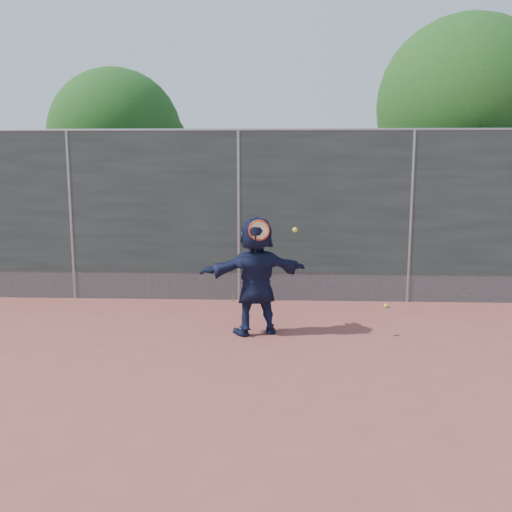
{
  "coord_description": "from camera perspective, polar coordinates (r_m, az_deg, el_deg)",
  "views": [
    {
      "loc": [
        0.75,
        -6.48,
        2.49
      ],
      "look_at": [
        0.39,
        1.51,
        1.14
      ],
      "focal_mm": 40.0,
      "sensor_mm": 36.0,
      "label": 1
    }
  ],
  "objects": [
    {
      "name": "fence",
      "position": [
        10.05,
        -1.74,
        4.4
      ],
      "size": [
        20.0,
        0.06,
        3.03
      ],
      "color": "#38423D",
      "rests_on": "ground"
    },
    {
      "name": "player",
      "position": [
        8.16,
        0.0,
        -1.97
      ],
      "size": [
        1.66,
        0.98,
        1.71
      ],
      "primitive_type": "imported",
      "rotation": [
        0.0,
        0.0,
        3.46
      ],
      "color": "#141B39",
      "rests_on": "ground"
    },
    {
      "name": "ball_ground",
      "position": [
        10.01,
        12.87,
        -4.86
      ],
      "size": [
        0.07,
        0.07,
        0.07
      ],
      "primitive_type": "sphere",
      "color": "#D5F536",
      "rests_on": "ground"
    },
    {
      "name": "swing_action",
      "position": [
        7.85,
        0.64,
        2.47
      ],
      "size": [
        0.67,
        0.2,
        0.51
      ],
      "color": "red",
      "rests_on": "ground"
    },
    {
      "name": "weed_clump",
      "position": [
        10.15,
        -0.09,
        -3.84
      ],
      "size": [
        0.68,
        0.07,
        0.3
      ],
      "color": "#387226",
      "rests_on": "ground"
    },
    {
      "name": "tree_right",
      "position": [
        12.89,
        20.91,
        13.42
      ],
      "size": [
        3.78,
        3.6,
        5.39
      ],
      "color": "#382314",
      "rests_on": "ground"
    },
    {
      "name": "tree_left",
      "position": [
        13.52,
        -13.14,
        11.24
      ],
      "size": [
        3.15,
        3.0,
        4.53
      ],
      "color": "#382314",
      "rests_on": "ground"
    },
    {
      "name": "ground",
      "position": [
        6.98,
        -3.85,
        -11.33
      ],
      "size": [
        80.0,
        80.0,
        0.0
      ],
      "primitive_type": "plane",
      "color": "#9E4C42",
      "rests_on": "ground"
    }
  ]
}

